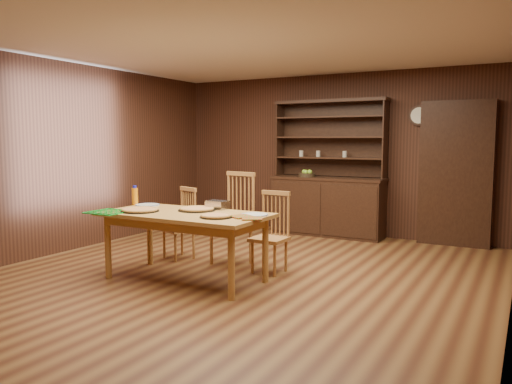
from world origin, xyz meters
The scene contains 20 objects.
floor centered at (0.00, 0.00, 0.00)m, with size 6.00×6.00×0.00m, color brown.
room_shell centered at (0.00, 0.00, 1.58)m, with size 6.00×6.00×6.00m.
china_hutch centered at (0.00, 2.75, 0.60)m, with size 1.84×0.52×2.17m.
doorway centered at (1.90, 2.90, 1.05)m, with size 1.00×0.18×2.10m, color black.
wall_clock centered at (1.35, 2.96, 1.90)m, with size 0.30×0.05×0.30m.
dining_table centered at (-0.42, -0.47, 0.67)m, with size 1.84×0.92×0.75m.
chair_left centered at (-1.09, 0.35, 0.49)m, with size 0.48×0.47×0.92m.
chair_center centered at (-0.35, 0.47, 0.61)m, with size 0.53×0.52×1.14m.
chair_right centered at (0.24, 0.32, 0.50)m, with size 0.40×0.38×0.94m.
pizza_left centered at (-0.91, -0.64, 0.77)m, with size 0.42×0.42×0.04m.
pizza_right centered at (0.06, -0.59, 0.77)m, with size 0.34×0.34×0.04m.
pizza_center centered at (-0.40, -0.28, 0.77)m, with size 0.42×0.42×0.04m.
cooling_rack centered at (-1.16, -0.86, 0.76)m, with size 0.39×0.39×0.02m, color #0CA028, non-canonical shape.
plate_left centered at (-1.18, -0.22, 0.76)m, with size 0.29×0.29×0.02m.
plate_right centered at (0.34, -0.28, 0.76)m, with size 0.28×0.28×0.02m.
foil_dish centered at (-0.28, -0.05, 0.80)m, with size 0.24×0.17×0.10m, color silver.
juice_bottle centered at (-1.35, -0.24, 0.86)m, with size 0.07×0.07×0.24m.
pot_holder_a centered at (0.44, -0.52, 0.76)m, with size 0.20×0.20×0.01m, color red.
pot_holder_b centered at (0.28, -0.46, 0.76)m, with size 0.21×0.21×0.02m, color red.
fruit_bowl centered at (-0.34, 2.69, 0.98)m, with size 0.27×0.27×0.12m.
Camera 1 is at (2.85, -4.80, 1.54)m, focal length 35.00 mm.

